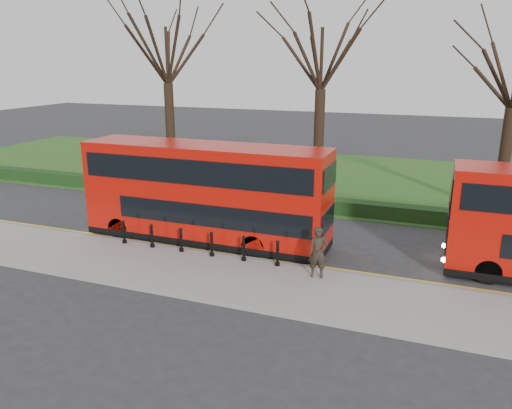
% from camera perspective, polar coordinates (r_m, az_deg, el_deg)
% --- Properties ---
extents(ground, '(120.00, 120.00, 0.00)m').
position_cam_1_polar(ground, '(22.26, -4.40, -4.87)').
color(ground, '#28282B').
rests_on(ground, ground).
extents(pavement, '(60.00, 4.00, 0.15)m').
position_cam_1_polar(pavement, '(19.76, -8.10, -7.57)').
color(pavement, gray).
rests_on(pavement, ground).
extents(kerb, '(60.00, 0.25, 0.16)m').
position_cam_1_polar(kerb, '(21.39, -5.54, -5.58)').
color(kerb, slate).
rests_on(kerb, ground).
extents(grass_verge, '(60.00, 18.00, 0.06)m').
position_cam_1_polar(grass_verge, '(35.82, 5.79, 3.30)').
color(grass_verge, '#29531B').
rests_on(grass_verge, ground).
extents(hedge, '(60.00, 0.90, 0.80)m').
position_cam_1_polar(hedge, '(28.12, 1.44, 0.55)').
color(hedge, black).
rests_on(hedge, ground).
extents(yellow_line_outer, '(60.00, 0.10, 0.01)m').
position_cam_1_polar(yellow_line_outer, '(21.67, -5.18, -5.47)').
color(yellow_line_outer, yellow).
rests_on(yellow_line_outer, ground).
extents(yellow_line_inner, '(60.00, 0.10, 0.01)m').
position_cam_1_polar(yellow_line_inner, '(21.83, -4.95, -5.29)').
color(yellow_line_inner, yellow).
rests_on(yellow_line_inner, ground).
extents(tree_left, '(7.59, 7.59, 11.86)m').
position_cam_1_polar(tree_left, '(33.37, -10.19, 17.06)').
color(tree_left, black).
rests_on(tree_left, ground).
extents(tree_mid, '(7.40, 7.40, 11.57)m').
position_cam_1_polar(tree_mid, '(29.58, 7.53, 16.90)').
color(tree_mid, black).
rests_on(tree_mid, ground).
extents(bollard_row, '(7.31, 0.15, 1.00)m').
position_cam_1_polar(bollard_row, '(21.04, -6.85, -4.32)').
color(bollard_row, black).
rests_on(bollard_row, pavement).
extents(bus_lead, '(11.16, 2.56, 4.44)m').
position_cam_1_polar(bus_lead, '(22.32, -5.82, 1.20)').
color(bus_lead, '#B10F07').
rests_on(bus_lead, ground).
extents(pedestrian, '(0.79, 0.60, 1.95)m').
position_cam_1_polar(pedestrian, '(18.69, 7.11, -5.47)').
color(pedestrian, black).
rests_on(pedestrian, pavement).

